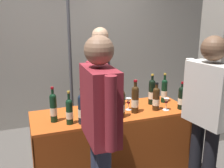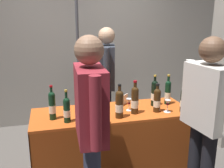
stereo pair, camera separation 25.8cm
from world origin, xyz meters
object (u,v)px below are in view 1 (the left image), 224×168
tasting_table (112,132)px  wine_glass_mid (129,102)px  display_bottle_0 (156,98)px  booth_signpost (70,44)px  featured_wine_bottle (82,108)px  vendor_presenter (101,75)px  wine_glass_near_vendor (98,103)px  taster_foreground_right (208,107)px  wine_glass_near_taster (166,101)px

tasting_table → wine_glass_mid: bearing=-5.3°
display_bottle_0 → booth_signpost: (-0.66, 1.26, 0.48)m
featured_wine_bottle → wine_glass_mid: 0.58m
tasting_table → booth_signpost: bearing=100.3°
tasting_table → vendor_presenter: size_ratio=1.05×
featured_wine_bottle → wine_glass_near_vendor: 0.31m
wine_glass_near_vendor → vendor_presenter: size_ratio=0.09×
display_bottle_0 → taster_foreground_right: 0.58m
tasting_table → featured_wine_bottle: size_ratio=4.90×
wine_glass_mid → vendor_presenter: 0.82m
tasting_table → display_bottle_0: bearing=-15.1°
tasting_table → display_bottle_0: display_bottle_0 is taller
wine_glass_mid → vendor_presenter: size_ratio=0.08×
wine_glass_near_vendor → featured_wine_bottle: bearing=-136.7°
featured_wine_bottle → wine_glass_near_taster: 0.93m
booth_signpost → taster_foreground_right: bearing=-64.1°
tasting_table → wine_glass_near_vendor: wine_glass_near_vendor is taller
featured_wine_bottle → display_bottle_0: size_ratio=1.12×
wine_glass_near_taster → taster_foreground_right: taster_foreground_right is taller
display_bottle_0 → taster_foreground_right: bearing=-68.7°
display_bottle_0 → booth_signpost: booth_signpost is taller
tasting_table → vendor_presenter: (0.13, 0.80, 0.45)m
taster_foreground_right → booth_signpost: bearing=18.4°
featured_wine_bottle → wine_glass_mid: bearing=17.6°
wine_glass_near_taster → booth_signpost: bearing=120.6°
featured_wine_bottle → wine_glass_near_vendor: bearing=43.3°
wine_glass_near_vendor → wine_glass_mid: (0.33, -0.03, -0.01)m
vendor_presenter → tasting_table: bearing=4.7°
wine_glass_mid → booth_signpost: 1.32m
wine_glass_near_vendor → wine_glass_near_taster: wine_glass_near_vendor is taller
wine_glass_mid → wine_glass_near_vendor: bearing=174.0°
tasting_table → featured_wine_bottle: (-0.37, -0.19, 0.39)m
display_bottle_0 → featured_wine_bottle: bearing=-175.3°
wine_glass_near_vendor → vendor_presenter: bearing=70.6°
display_bottle_0 → wine_glass_near_vendor: size_ratio=2.06×
tasting_table → wine_glass_near_vendor: bearing=173.1°
wine_glass_near_taster → taster_foreground_right: bearing=-78.0°
display_bottle_0 → taster_foreground_right: taster_foreground_right is taller
display_bottle_0 → vendor_presenter: vendor_presenter is taller
featured_wine_bottle → booth_signpost: 1.41m
tasting_table → wine_glass_mid: wine_glass_mid is taller
featured_wine_bottle → taster_foreground_right: taster_foreground_right is taller
display_bottle_0 → wine_glass_mid: 0.29m
taster_foreground_right → booth_signpost: size_ratio=0.70×
display_bottle_0 → vendor_presenter: size_ratio=0.19×
vendor_presenter → booth_signpost: bearing=-120.8°
wine_glass_mid → booth_signpost: bearing=108.7°
featured_wine_bottle → taster_foreground_right: bearing=-24.5°
wine_glass_mid → taster_foreground_right: taster_foreground_right is taller
featured_wine_bottle → wine_glass_near_taster: featured_wine_bottle is taller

